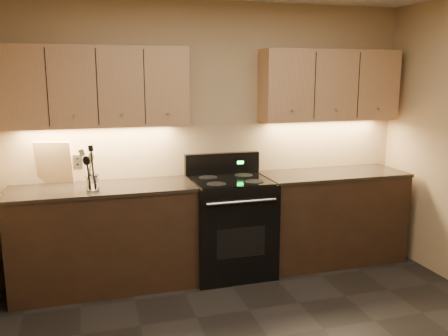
{
  "coord_description": "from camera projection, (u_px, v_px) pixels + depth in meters",
  "views": [
    {
      "loc": [
        -1.22,
        -2.51,
        1.89
      ],
      "look_at": [
        -0.05,
        1.45,
        1.09
      ],
      "focal_mm": 38.0,
      "sensor_mm": 36.0,
      "label": 1
    }
  ],
  "objects": [
    {
      "name": "upper_cab_left",
      "position": [
        97.0,
        87.0,
        4.15
      ],
      "size": [
        1.6,
        0.3,
        0.7
      ],
      "primitive_type": "cube",
      "color": "tan",
      "rests_on": "wall_back"
    },
    {
      "name": "black_spoon",
      "position": [
        90.0,
        171.0,
        4.04
      ],
      "size": [
        0.1,
        0.15,
        0.31
      ],
      "primitive_type": null,
      "rotation": [
        0.32,
        -0.08,
        -0.1
      ],
      "color": "black",
      "rests_on": "utensil_crock"
    },
    {
      "name": "wall_back",
      "position": [
        213.0,
        137.0,
        4.7
      ],
      "size": [
        4.0,
        0.04,
        2.6
      ],
      "primitive_type": "cube",
      "color": "tan",
      "rests_on": "ground"
    },
    {
      "name": "steel_spatula",
      "position": [
        95.0,
        167.0,
        4.04
      ],
      "size": [
        0.22,
        0.12,
        0.39
      ],
      "primitive_type": null,
      "rotation": [
        0.14,
        -0.29,
        -0.37
      ],
      "color": "silver",
      "rests_on": "utensil_crock"
    },
    {
      "name": "utensil_crock",
      "position": [
        93.0,
        183.0,
        4.05
      ],
      "size": [
        0.13,
        0.13,
        0.14
      ],
      "color": "white",
      "rests_on": "counter_left"
    },
    {
      "name": "cutting_board",
      "position": [
        54.0,
        163.0,
        4.26
      ],
      "size": [
        0.33,
        0.18,
        0.4
      ],
      "primitive_type": "cube",
      "rotation": [
        0.24,
        0.0,
        -0.22
      ],
      "color": "tan",
      "rests_on": "counter_left"
    },
    {
      "name": "counter_left",
      "position": [
        105.0,
        237.0,
        4.27
      ],
      "size": [
        1.62,
        0.62,
        0.93
      ],
      "color": "black",
      "rests_on": "ground"
    },
    {
      "name": "stove",
      "position": [
        230.0,
        225.0,
        4.57
      ],
      "size": [
        0.76,
        0.68,
        1.14
      ],
      "color": "black",
      "rests_on": "ground"
    },
    {
      "name": "wooden_spoon",
      "position": [
        87.0,
        172.0,
        4.0
      ],
      "size": [
        0.11,
        0.12,
        0.31
      ],
      "primitive_type": null,
      "rotation": [
        -0.12,
        0.18,
        0.33
      ],
      "color": "tan",
      "rests_on": "utensil_crock"
    },
    {
      "name": "upper_cab_right",
      "position": [
        330.0,
        85.0,
        4.79
      ],
      "size": [
        1.44,
        0.3,
        0.7
      ],
      "primitive_type": "cube",
      "color": "tan",
      "rests_on": "wall_back"
    },
    {
      "name": "outlet_plate",
      "position": [
        78.0,
        161.0,
        4.36
      ],
      "size": [
        0.08,
        0.01,
        0.12
      ],
      "primitive_type": "cube",
      "color": "#B2B5BA",
      "rests_on": "wall_back"
    },
    {
      "name": "counter_right",
      "position": [
        331.0,
        216.0,
        4.9
      ],
      "size": [
        1.46,
        0.62,
        0.93
      ],
      "color": "black",
      "rests_on": "ground"
    },
    {
      "name": "black_turner",
      "position": [
        94.0,
        167.0,
        4.01
      ],
      "size": [
        0.13,
        0.15,
        0.39
      ],
      "primitive_type": null,
      "rotation": [
        -0.14,
        0.01,
        0.44
      ],
      "color": "black",
      "rests_on": "utensil_crock"
    }
  ]
}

